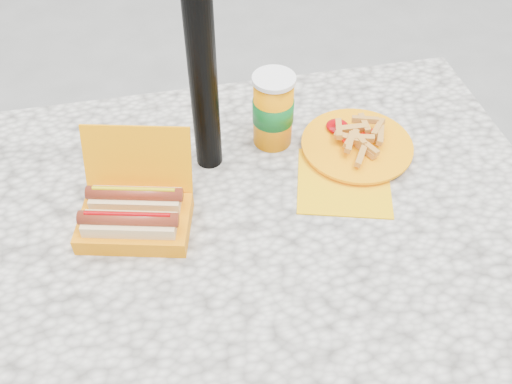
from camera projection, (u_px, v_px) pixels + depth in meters
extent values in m
cube|color=beige|center=(224.00, 230.00, 1.02)|extent=(1.20, 0.80, 0.05)
cylinder|color=black|center=(13.00, 266.00, 1.43)|extent=(0.07, 0.07, 0.70)
cylinder|color=black|center=(390.00, 206.00, 1.57)|extent=(0.07, 0.07, 0.70)
cube|color=#FC9300|center=(135.00, 223.00, 0.98)|extent=(0.21, 0.16, 0.03)
cube|color=#FC9300|center=(137.00, 159.00, 0.98)|extent=(0.19, 0.09, 0.12)
cube|color=#DABA80|center=(131.00, 228.00, 0.95)|extent=(0.16, 0.08, 0.04)
cylinder|color=#993E22|center=(128.00, 219.00, 0.93)|extent=(0.17, 0.06, 0.02)
cylinder|color=#970003|center=(127.00, 214.00, 0.92)|extent=(0.14, 0.04, 0.01)
cube|color=#DABA80|center=(137.00, 203.00, 0.99)|extent=(0.16, 0.08, 0.04)
cylinder|color=#993E22|center=(135.00, 194.00, 0.97)|extent=(0.17, 0.06, 0.02)
cylinder|color=#BEAA06|center=(134.00, 189.00, 0.96)|extent=(0.14, 0.04, 0.01)
cube|color=#F3AD04|center=(344.00, 182.00, 1.07)|extent=(0.21, 0.21, 0.00)
cylinder|color=#FC9300|center=(357.00, 146.00, 1.13)|extent=(0.21, 0.21, 0.01)
cylinder|color=#FC9300|center=(357.00, 144.00, 1.13)|extent=(0.22, 0.22, 0.01)
cube|color=orange|center=(350.00, 142.00, 1.10)|extent=(0.04, 0.05, 0.01)
cube|color=orange|center=(361.00, 138.00, 1.11)|extent=(0.05, 0.02, 0.01)
cube|color=orange|center=(366.00, 150.00, 1.10)|extent=(0.03, 0.05, 0.01)
cube|color=orange|center=(380.00, 135.00, 1.11)|extent=(0.03, 0.05, 0.01)
cube|color=orange|center=(347.00, 138.00, 1.11)|extent=(0.05, 0.04, 0.01)
cube|color=orange|center=(378.00, 128.00, 1.13)|extent=(0.04, 0.05, 0.01)
cube|color=orange|center=(357.00, 136.00, 1.11)|extent=(0.02, 0.05, 0.01)
cube|color=orange|center=(339.00, 129.00, 1.12)|extent=(0.03, 0.05, 0.01)
cube|color=orange|center=(364.00, 123.00, 1.13)|extent=(0.02, 0.05, 0.01)
cube|color=orange|center=(361.00, 156.00, 1.08)|extent=(0.04, 0.05, 0.01)
cube|color=orange|center=(354.00, 128.00, 1.12)|extent=(0.05, 0.02, 0.01)
cube|color=orange|center=(351.00, 138.00, 1.10)|extent=(0.04, 0.05, 0.01)
cube|color=orange|center=(372.00, 135.00, 1.13)|extent=(0.04, 0.05, 0.01)
cube|color=orange|center=(365.00, 120.00, 1.14)|extent=(0.05, 0.03, 0.01)
cube|color=orange|center=(368.00, 147.00, 1.10)|extent=(0.03, 0.05, 0.01)
cube|color=orange|center=(357.00, 142.00, 1.11)|extent=(0.04, 0.05, 0.01)
ellipsoid|color=#970003|center=(337.00, 126.00, 1.15)|extent=(0.05, 0.05, 0.01)
cube|color=#B00800|center=(363.00, 135.00, 1.12)|extent=(0.09, 0.03, 0.00)
cylinder|color=#FF8D00|center=(273.00, 112.00, 1.10)|extent=(0.08, 0.08, 0.14)
cylinder|color=#0C601F|center=(273.00, 110.00, 1.10)|extent=(0.08, 0.08, 0.05)
cylinder|color=white|center=(274.00, 79.00, 1.04)|extent=(0.08, 0.08, 0.01)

